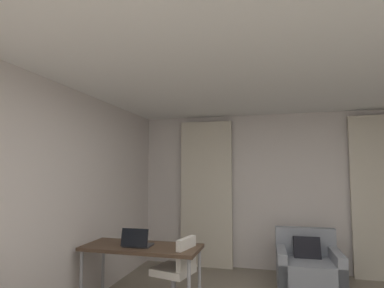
% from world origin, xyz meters
% --- Properties ---
extents(wall_window, '(5.12, 0.06, 2.60)m').
position_xyz_m(wall_window, '(0.00, 3.03, 1.30)').
color(wall_window, silver).
rests_on(wall_window, ground).
extents(wall_left, '(0.06, 6.12, 2.60)m').
position_xyz_m(wall_left, '(-2.53, 0.00, 1.30)').
color(wall_left, silver).
rests_on(wall_left, ground).
extents(ceiling, '(5.12, 6.12, 0.06)m').
position_xyz_m(ceiling, '(0.00, 0.00, 2.63)').
color(ceiling, white).
rests_on(ceiling, wall_left).
extents(curtain_left_panel, '(0.90, 0.06, 2.50)m').
position_xyz_m(curtain_left_panel, '(-1.38, 2.90, 1.25)').
color(curtain_left_panel, beige).
rests_on(curtain_left_panel, ground).
extents(curtain_right_panel, '(0.90, 0.06, 2.50)m').
position_xyz_m(curtain_right_panel, '(1.38, 2.90, 1.25)').
color(curtain_right_panel, beige).
rests_on(curtain_right_panel, ground).
extents(armchair, '(0.86, 0.80, 0.80)m').
position_xyz_m(armchair, '(0.21, 2.21, 0.28)').
color(armchair, gray).
rests_on(armchair, ground).
extents(desk, '(1.38, 0.58, 0.76)m').
position_xyz_m(desk, '(-1.74, 0.99, 0.69)').
color(desk, '#4C3828').
rests_on(desk, ground).
extents(desk_chair, '(0.48, 0.48, 0.88)m').
position_xyz_m(desk_chair, '(-1.32, 1.01, 0.39)').
color(desk_chair, gray).
rests_on(desk_chair, ground).
extents(laptop, '(0.33, 0.26, 0.22)m').
position_xyz_m(laptop, '(-1.77, 0.93, 0.80)').
color(laptop, '#2D2D33').
rests_on(laptop, desk).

